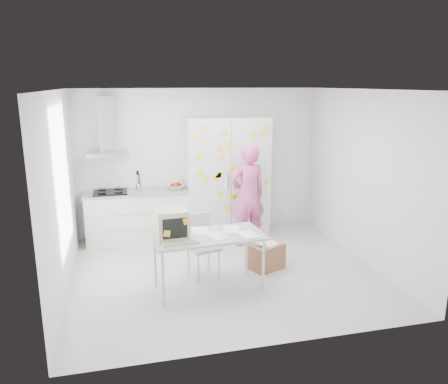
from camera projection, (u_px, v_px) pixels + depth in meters
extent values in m
cube|color=silver|center=(225.00, 272.00, 6.65)|extent=(4.50, 4.00, 0.02)
cube|color=white|center=(199.00, 162.00, 8.20)|extent=(4.50, 0.02, 2.70)
cube|color=white|center=(61.00, 194.00, 5.80)|extent=(0.02, 4.00, 2.70)
cube|color=white|center=(364.00, 177.00, 6.83)|extent=(0.02, 4.00, 2.70)
cube|color=white|center=(225.00, 90.00, 5.99)|extent=(4.50, 4.00, 0.02)
cube|color=white|center=(138.00, 217.00, 7.87)|extent=(1.80, 0.60, 0.88)
cube|color=gray|center=(138.00, 214.00, 7.55)|extent=(1.76, 0.01, 0.01)
cube|color=gray|center=(139.00, 230.00, 7.62)|extent=(1.76, 0.01, 0.01)
cube|color=#9E9E99|center=(137.00, 192.00, 7.76)|extent=(1.84, 0.63, 0.04)
cube|color=black|center=(110.00, 192.00, 7.65)|extent=(0.58, 0.50, 0.03)
cylinder|color=black|center=(102.00, 193.00, 7.49)|extent=(0.14, 0.14, 0.02)
cylinder|color=black|center=(119.00, 192.00, 7.56)|extent=(0.14, 0.14, 0.02)
cylinder|color=black|center=(102.00, 190.00, 7.72)|extent=(0.14, 0.14, 0.02)
cylinder|color=black|center=(118.00, 189.00, 7.78)|extent=(0.14, 0.14, 0.02)
cylinder|color=silver|center=(139.00, 187.00, 7.75)|extent=(0.10, 0.10, 0.14)
cylinder|color=black|center=(138.00, 182.00, 7.73)|extent=(0.01, 0.01, 0.30)
cylinder|color=black|center=(140.00, 182.00, 7.71)|extent=(0.01, 0.01, 0.30)
cylinder|color=black|center=(139.00, 181.00, 7.74)|extent=(0.01, 0.01, 0.30)
cube|color=black|center=(138.00, 173.00, 7.69)|extent=(0.05, 0.01, 0.07)
imported|color=white|center=(176.00, 187.00, 7.90)|extent=(0.31, 0.31, 0.08)
sphere|color=#B2140F|center=(172.00, 185.00, 7.90)|extent=(0.08, 0.08, 0.08)
sphere|color=#B2140F|center=(178.00, 186.00, 7.86)|extent=(0.08, 0.08, 0.08)
sphere|color=#B2140F|center=(179.00, 185.00, 7.95)|extent=(0.08, 0.08, 0.08)
cylinder|color=yellow|center=(174.00, 183.00, 7.90)|extent=(0.09, 0.17, 0.10)
cylinder|color=yellow|center=(176.00, 183.00, 7.90)|extent=(0.04, 0.17, 0.10)
cylinder|color=yellow|center=(177.00, 183.00, 7.91)|extent=(0.08, 0.17, 0.10)
cube|color=silver|center=(108.00, 154.00, 7.53)|extent=(0.70, 0.48, 0.07)
cube|color=silver|center=(106.00, 124.00, 7.52)|extent=(0.26, 0.24, 0.95)
cube|color=silver|center=(227.00, 177.00, 8.06)|extent=(1.50, 0.65, 2.20)
cube|color=slate|center=(231.00, 181.00, 7.75)|extent=(0.01, 0.01, 2.16)
cube|color=silver|center=(228.00, 181.00, 7.73)|extent=(0.02, 0.02, 0.30)
cube|color=silver|center=(235.00, 181.00, 7.75)|extent=(0.02, 0.02, 0.30)
cube|color=yellow|center=(254.00, 135.00, 7.65)|extent=(0.10, 0.00, 0.10)
cube|color=yellow|center=(262.00, 133.00, 7.68)|extent=(0.12, 0.00, 0.12)
cube|color=yellow|center=(267.00, 181.00, 7.91)|extent=(0.12, 0.00, 0.12)
cube|color=yellow|center=(218.00, 175.00, 7.67)|extent=(0.10, 0.00, 0.10)
cube|color=yellow|center=(232.00, 167.00, 7.69)|extent=(0.12, 0.00, 0.12)
cube|color=yellow|center=(251.00, 193.00, 7.89)|extent=(0.12, 0.00, 0.12)
cube|color=yellow|center=(221.00, 194.00, 7.76)|extent=(0.10, 0.00, 0.10)
cube|color=yellow|center=(224.00, 133.00, 7.51)|extent=(0.12, 0.00, 0.12)
cube|color=yellow|center=(236.00, 196.00, 7.84)|extent=(0.12, 0.00, 0.12)
cube|color=yellow|center=(253.00, 175.00, 7.82)|extent=(0.12, 0.00, 0.12)
cube|color=yellow|center=(247.00, 189.00, 7.85)|extent=(0.10, 0.00, 0.10)
cube|color=yellow|center=(220.00, 148.00, 7.56)|extent=(0.12, 0.00, 0.12)
cube|color=yellow|center=(206.00, 179.00, 7.63)|extent=(0.10, 0.00, 0.10)
cube|color=yellow|center=(201.00, 173.00, 7.59)|extent=(0.10, 0.00, 0.10)
cube|color=yellow|center=(197.00, 137.00, 7.42)|extent=(0.11, 0.00, 0.11)
cube|color=yellow|center=(227.00, 209.00, 7.86)|extent=(0.10, 0.00, 0.10)
cube|color=yellow|center=(220.00, 175.00, 7.68)|extent=(0.11, 0.00, 0.11)
cube|color=yellow|center=(259.00, 206.00, 8.00)|extent=(0.11, 0.00, 0.11)
cube|color=yellow|center=(267.00, 128.00, 7.67)|extent=(0.10, 0.00, 0.10)
cube|color=yellow|center=(222.00, 158.00, 7.61)|extent=(0.10, 0.00, 0.10)
cube|color=yellow|center=(216.00, 178.00, 7.67)|extent=(0.11, 0.00, 0.11)
cube|color=yellow|center=(241.00, 211.00, 7.93)|extent=(0.10, 0.00, 0.10)
cube|color=yellow|center=(202.00, 129.00, 7.41)|extent=(0.10, 0.00, 0.10)
cube|color=yellow|center=(199.00, 158.00, 7.51)|extent=(0.12, 0.00, 0.12)
cube|color=yellow|center=(248.00, 198.00, 7.90)|extent=(0.11, 0.00, 0.11)
cube|color=yellow|center=(227.00, 145.00, 7.58)|extent=(0.11, 0.00, 0.11)
cube|color=yellow|center=(246.00, 170.00, 7.77)|extent=(0.11, 0.00, 0.11)
cube|color=yellow|center=(232.00, 197.00, 7.83)|extent=(0.11, 0.00, 0.11)
imported|color=#CF5091|center=(248.00, 195.00, 7.56)|extent=(0.71, 0.53, 1.80)
cube|color=#A8AFB3|center=(208.00, 236.00, 5.86)|extent=(1.54, 0.86, 0.03)
cylinder|color=silver|center=(163.00, 280.00, 5.47)|extent=(0.04, 0.04, 0.77)
cylinder|color=silver|center=(263.00, 267.00, 5.88)|extent=(0.04, 0.04, 0.77)
cylinder|color=silver|center=(155.00, 262.00, 6.04)|extent=(0.04, 0.04, 0.77)
cylinder|color=silver|center=(247.00, 250.00, 6.45)|extent=(0.04, 0.04, 0.77)
cube|color=beige|center=(171.00, 223.00, 5.74)|extent=(0.44, 0.46, 0.38)
cube|color=beige|center=(175.00, 228.00, 5.54)|extent=(0.38, 0.05, 0.34)
cube|color=black|center=(175.00, 229.00, 5.53)|extent=(0.32, 0.03, 0.27)
cube|color=yellow|center=(167.00, 234.00, 5.50)|extent=(0.10, 0.01, 0.10)
cube|color=yellow|center=(186.00, 221.00, 5.55)|extent=(0.10, 0.01, 0.10)
cube|color=beige|center=(180.00, 242.00, 5.55)|extent=(0.48, 0.19, 0.03)
cube|color=gray|center=(180.00, 241.00, 5.55)|extent=(0.43, 0.15, 0.01)
cube|color=white|center=(217.00, 235.00, 5.84)|extent=(0.31, 0.37, 0.00)
cube|color=white|center=(231.00, 229.00, 6.09)|extent=(0.30, 0.36, 0.00)
cube|color=white|center=(248.00, 235.00, 5.86)|extent=(0.28, 0.35, 0.00)
cube|color=white|center=(200.00, 230.00, 6.04)|extent=(0.25, 0.33, 0.00)
cube|color=silver|center=(203.00, 248.00, 6.40)|extent=(0.51, 0.51, 0.04)
cube|color=silver|center=(198.00, 228.00, 6.49)|extent=(0.39, 0.13, 0.45)
cylinder|color=silver|center=(198.00, 269.00, 6.23)|extent=(0.03, 0.03, 0.42)
cylinder|color=silver|center=(219.00, 264.00, 6.39)|extent=(0.03, 0.03, 0.42)
cylinder|color=silver|center=(188.00, 260.00, 6.51)|extent=(0.03, 0.03, 0.42)
cylinder|color=silver|center=(208.00, 256.00, 6.67)|extent=(0.03, 0.03, 0.42)
cube|color=#905D3E|center=(266.00, 256.00, 6.72)|extent=(0.60, 0.55, 0.39)
cube|color=silver|center=(268.00, 243.00, 6.67)|extent=(0.36, 0.39, 0.03)
cube|color=silver|center=(263.00, 242.00, 6.68)|extent=(0.24, 0.31, 0.00)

